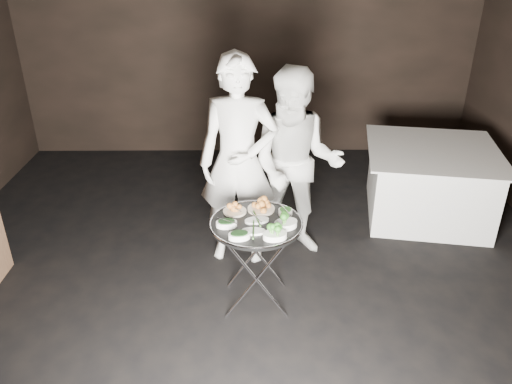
{
  "coord_description": "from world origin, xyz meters",
  "views": [
    {
      "loc": [
        0.05,
        -3.17,
        2.72
      ],
      "look_at": [
        0.08,
        0.31,
        0.95
      ],
      "focal_mm": 35.0,
      "sensor_mm": 36.0,
      "label": 1
    }
  ],
  "objects_px": {
    "serving_tray": "(256,224)",
    "waiter_right": "(296,165)",
    "dining_table": "(428,182)",
    "tray_stand": "(256,259)",
    "waiter_left": "(238,163)"
  },
  "relations": [
    {
      "from": "tray_stand",
      "to": "waiter_right",
      "type": "relative_size",
      "value": 0.42
    },
    {
      "from": "serving_tray",
      "to": "waiter_right",
      "type": "xyz_separation_m",
      "value": [
        0.37,
        0.81,
        0.14
      ]
    },
    {
      "from": "waiter_left",
      "to": "dining_table",
      "type": "bearing_deg",
      "value": 26.9
    },
    {
      "from": "serving_tray",
      "to": "waiter_right",
      "type": "relative_size",
      "value": 0.41
    },
    {
      "from": "waiter_left",
      "to": "waiter_right",
      "type": "distance_m",
      "value": 0.53
    },
    {
      "from": "waiter_left",
      "to": "dining_table",
      "type": "relative_size",
      "value": 1.43
    },
    {
      "from": "waiter_right",
      "to": "serving_tray",
      "type": "bearing_deg",
      "value": -104.71
    },
    {
      "from": "serving_tray",
      "to": "dining_table",
      "type": "xyz_separation_m",
      "value": [
        1.87,
        1.47,
        -0.37
      ]
    },
    {
      "from": "waiter_left",
      "to": "waiter_right",
      "type": "bearing_deg",
      "value": 17.7
    },
    {
      "from": "tray_stand",
      "to": "waiter_left",
      "type": "xyz_separation_m",
      "value": [
        -0.15,
        0.7,
        0.54
      ]
    },
    {
      "from": "tray_stand",
      "to": "dining_table",
      "type": "xyz_separation_m",
      "value": [
        1.87,
        1.47,
        -0.03
      ]
    },
    {
      "from": "waiter_left",
      "to": "dining_table",
      "type": "xyz_separation_m",
      "value": [
        2.02,
        0.77,
        -0.57
      ]
    },
    {
      "from": "serving_tray",
      "to": "tray_stand",
      "type": "bearing_deg",
      "value": 0.0
    },
    {
      "from": "serving_tray",
      "to": "waiter_right",
      "type": "height_order",
      "value": "waiter_right"
    },
    {
      "from": "serving_tray",
      "to": "dining_table",
      "type": "bearing_deg",
      "value": 38.24
    }
  ]
}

